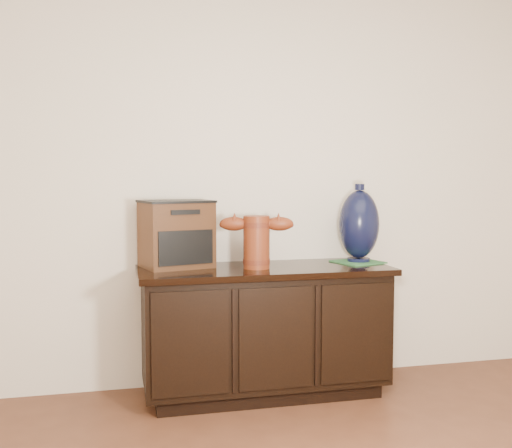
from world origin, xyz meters
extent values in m
plane|color=white|center=(0.00, 2.50, 1.30)|extent=(4.50, 0.00, 4.50)
cube|color=black|center=(0.00, 2.23, 0.04)|extent=(1.29, 0.45, 0.08)
cube|color=black|center=(0.00, 2.23, 0.40)|extent=(1.40, 0.50, 0.64)
cube|color=black|center=(0.00, 2.23, 0.74)|extent=(1.46, 0.56, 0.03)
cube|color=black|center=(-0.47, 1.97, 0.40)|extent=(0.41, 0.01, 0.56)
cube|color=black|center=(0.00, 1.97, 0.40)|extent=(0.41, 0.01, 0.56)
cube|color=black|center=(0.47, 1.97, 0.40)|extent=(0.41, 0.01, 0.56)
cylinder|color=maroon|center=(-0.06, 2.19, 0.91)|extent=(0.18, 0.18, 0.30)
cylinder|color=#38110A|center=(-0.06, 2.19, 0.80)|extent=(0.19, 0.19, 0.03)
cylinder|color=#38110A|center=(-0.06, 2.19, 1.01)|extent=(0.19, 0.19, 0.03)
ellipsoid|color=maroon|center=(-0.18, 2.22, 1.01)|extent=(0.17, 0.11, 0.08)
ellipsoid|color=maroon|center=(0.07, 2.16, 1.01)|extent=(0.17, 0.11, 0.08)
cube|color=#432410|center=(-0.50, 2.35, 0.94)|extent=(0.44, 0.39, 0.38)
cube|color=black|center=(-0.46, 2.21, 0.88)|extent=(0.31, 0.09, 0.19)
cube|color=black|center=(-0.50, 2.35, 1.14)|extent=(0.45, 0.40, 0.01)
cube|color=#326F3A|center=(0.60, 2.28, 0.76)|extent=(0.32, 0.32, 0.01)
cylinder|color=black|center=(0.61, 2.28, 0.77)|extent=(0.14, 0.14, 0.02)
ellipsoid|color=black|center=(0.61, 2.28, 0.99)|extent=(0.30, 0.30, 0.41)
cylinder|color=black|center=(0.61, 2.28, 1.22)|extent=(0.06, 0.06, 0.04)
cylinder|color=#570F19|center=(-0.06, 2.39, 0.84)|extent=(0.06, 0.06, 0.16)
cylinder|color=silver|center=(-0.06, 2.39, 0.93)|extent=(0.06, 0.06, 0.03)
camera|label=1|loc=(-0.84, -1.11, 1.27)|focal=42.00mm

